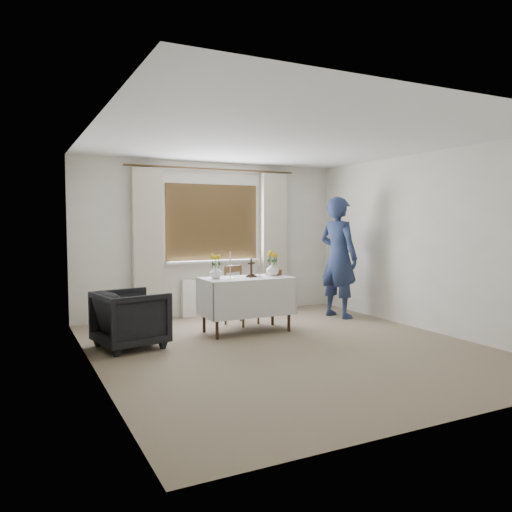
{
  "coord_description": "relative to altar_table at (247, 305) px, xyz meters",
  "views": [
    {
      "loc": [
        -3.01,
        -5.18,
        1.54
      ],
      "look_at": [
        -0.02,
        0.82,
        1.07
      ],
      "focal_mm": 35.0,
      "sensor_mm": 36.0,
      "label": 1
    }
  ],
  "objects": [
    {
      "name": "altar_table",
      "position": [
        0.0,
        0.0,
        0.0
      ],
      "size": [
        1.24,
        0.64,
        0.76
      ],
      "primitive_type": "cube",
      "color": "white",
      "rests_on": "ground"
    },
    {
      "name": "wicker_basket",
      "position": [
        0.49,
        0.11,
        0.42
      ],
      "size": [
        0.29,
        0.29,
        0.09
      ],
      "primitive_type": "cylinder",
      "rotation": [
        0.0,
        0.0,
        0.36
      ],
      "color": "brown",
      "rests_on": "altar_table"
    },
    {
      "name": "candlestick_right",
      "position": [
        0.18,
        -0.04,
        0.54
      ],
      "size": [
        0.1,
        0.1,
        0.32
      ],
      "primitive_type": null,
      "rotation": [
        0.0,
        0.0,
        0.12
      ],
      "color": "silver",
      "rests_on": "altar_table"
    },
    {
      "name": "flower_vase_right",
      "position": [
        0.42,
        0.02,
        0.48
      ],
      "size": [
        0.21,
        0.21,
        0.19
      ],
      "primitive_type": "imported",
      "rotation": [
        0.0,
        0.0,
        0.14
      ],
      "color": "white",
      "rests_on": "altar_table"
    },
    {
      "name": "candlestick_left",
      "position": [
        -0.26,
        -0.03,
        0.56
      ],
      "size": [
        0.11,
        0.11,
        0.37
      ],
      "primitive_type": null,
      "rotation": [
        0.0,
        0.0,
        0.02
      ],
      "color": "silver",
      "rests_on": "altar_table"
    },
    {
      "name": "wooden_chair",
      "position": [
        0.16,
        0.49,
        0.06
      ],
      "size": [
        0.54,
        0.54,
        0.88
      ],
      "primitive_type": null,
      "rotation": [
        0.0,
        0.0,
        0.43
      ],
      "color": "#4F391B",
      "rests_on": "ground"
    },
    {
      "name": "wooden_cross",
      "position": [
        0.08,
        0.01,
        0.51
      ],
      "size": [
        0.14,
        0.12,
        0.26
      ],
      "primitive_type": null,
      "rotation": [
        0.0,
        0.0,
        0.27
      ],
      "color": "black",
      "rests_on": "altar_table"
    },
    {
      "name": "ground",
      "position": [
        0.07,
        -1.02,
        -0.38
      ],
      "size": [
        5.0,
        5.0,
        0.0
      ],
      "primitive_type": "plane",
      "color": "gray",
      "rests_on": "ground"
    },
    {
      "name": "armchair",
      "position": [
        -1.63,
        -0.16,
        -0.03
      ],
      "size": [
        0.91,
        0.89,
        0.71
      ],
      "primitive_type": "imported",
      "rotation": [
        0.0,
        0.0,
        1.77
      ],
      "color": "black",
      "rests_on": "ground"
    },
    {
      "name": "person",
      "position": [
        1.78,
        0.33,
        0.58
      ],
      "size": [
        0.62,
        0.8,
        1.93
      ],
      "primitive_type": "imported",
      "rotation": [
        0.0,
        0.0,
        1.82
      ],
      "color": "navy",
      "rests_on": "ground"
    },
    {
      "name": "radiator",
      "position": [
        0.07,
        1.4,
        -0.08
      ],
      "size": [
        1.1,
        0.1,
        0.6
      ],
      "primitive_type": "cube",
      "color": "white",
      "rests_on": "ground"
    },
    {
      "name": "flower_vase_left",
      "position": [
        -0.43,
        0.06,
        0.47
      ],
      "size": [
        0.19,
        0.19,
        0.17
      ],
      "primitive_type": "imported",
      "rotation": [
        0.0,
        0.0,
        -0.18
      ],
      "color": "white",
      "rests_on": "altar_table"
    }
  ]
}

